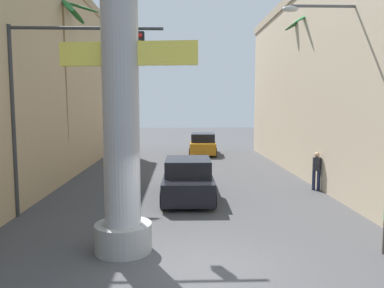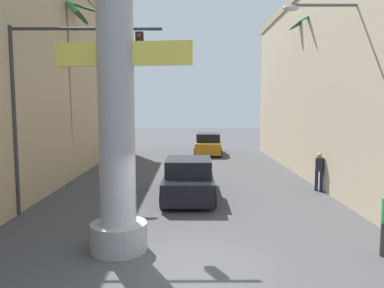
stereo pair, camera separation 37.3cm
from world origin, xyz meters
name	(u,v)px [view 1 (the left image)]	position (x,y,z in m)	size (l,w,h in m)	color
ground_plane	(189,180)	(0.00, 10.00, 0.00)	(86.66, 86.66, 0.00)	#424244
building_right	(380,81)	(9.67, 10.91, 4.84)	(8.37, 22.73, 9.66)	#C6B293
neon_sign_pole	(120,69)	(-1.85, 1.28, 4.46)	(3.68, 1.41, 10.00)	#9E9EA3
street_lamp	(345,84)	(5.31, 5.20, 4.35)	(2.78, 0.28, 7.13)	#59595E
traffic_light_mast	(58,84)	(-4.31, 4.33, 4.28)	(4.88, 0.32, 6.12)	#333333
car_lead	(188,179)	(-0.12, 6.86, 0.70)	(2.05, 5.05, 1.56)	black
car_far	(203,144)	(1.31, 19.80, 0.74)	(2.19, 4.42, 1.56)	black
palm_tree_mid_left	(63,75)	(-5.94, 10.26, 5.03)	(3.31, 3.13, 8.50)	brown
palm_tree_mid_right	(312,80)	(6.26, 11.04, 4.88)	(2.96, 3.19, 8.29)	brown
pedestrian_mid_right	(317,168)	(5.39, 7.76, 0.96)	(0.46, 0.46, 1.64)	#1E233F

